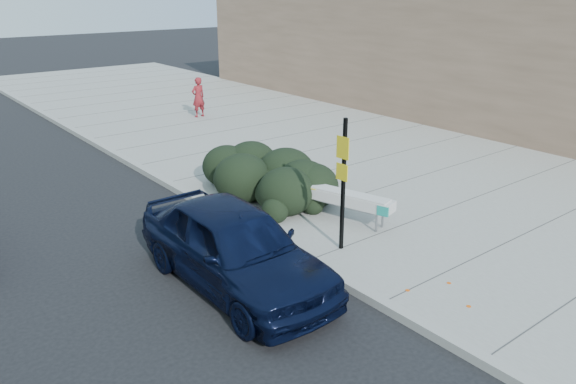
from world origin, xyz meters
The scene contains 10 objects.
ground centered at (0.00, 0.00, 0.00)m, with size 120.00×120.00×0.00m, color black.
sidewalk_near centered at (5.60, 5.00, 0.07)m, with size 11.20×50.00×0.15m, color gray.
curb_near centered at (0.00, 5.00, 0.08)m, with size 0.22×50.00×0.17m, color #9E9E99.
building_near centered at (14.00, 3.00, 2.65)m, with size 6.00×36.00×5.00m, color brown.
bench centered at (1.93, 1.00, 0.70)m, with size 1.09×2.37×0.70m.
bike_rack centered at (2.36, 3.50, 0.75)m, with size 0.32×0.63×1.00m.
sign_post centered at (0.84, 0.00, 1.71)m, with size 0.10×0.32×2.76m.
hedge centered at (1.50, 3.57, 0.83)m, with size 1.82×3.63×1.36m, color black.
sedan_navy centered at (-1.55, 0.32, 0.80)m, with size 1.89×4.69×1.60m, color black.
pedestrian centered at (4.85, 12.72, 0.96)m, with size 0.59×0.39×1.63m, color maroon.
Camera 1 is at (-6.57, -7.56, 5.29)m, focal length 35.00 mm.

